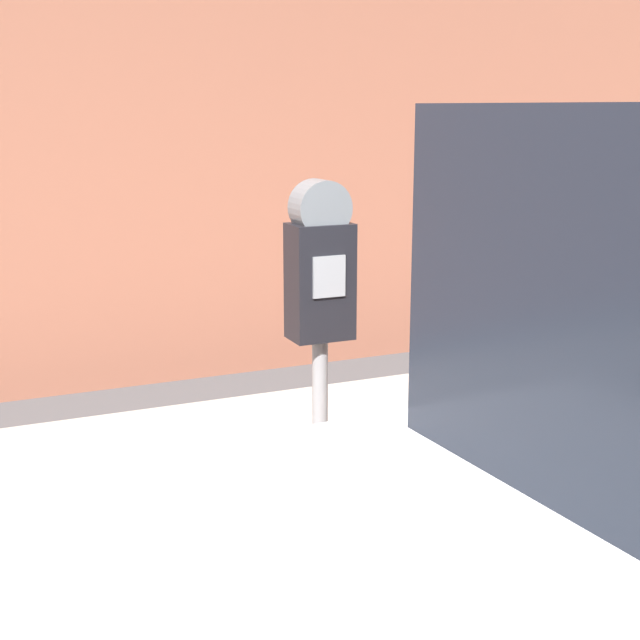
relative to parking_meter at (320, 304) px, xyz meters
The scene contains 2 objects.
sidewalk 1.58m from the parking_meter, 100.89° to the left, with size 24.00×2.80×0.12m.
parking_meter is the anchor object (origin of this frame).
Camera 1 is at (-0.90, -1.31, 1.83)m, focal length 50.00 mm.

